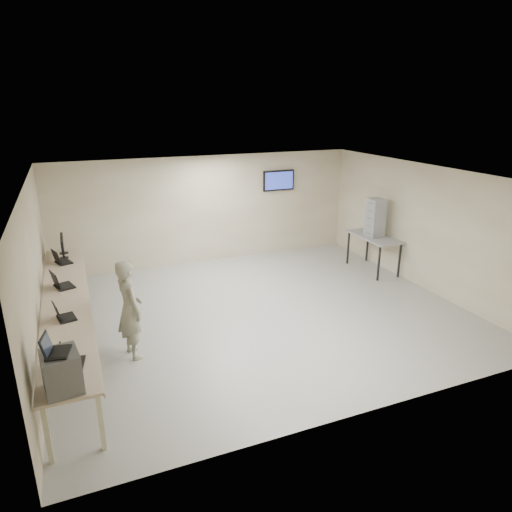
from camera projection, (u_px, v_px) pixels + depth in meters
name	position (u px, v px, depth m)	size (l,w,h in m)	color
room	(260.00, 245.00, 8.97)	(8.01, 7.01, 2.81)	gray
workbench	(67.00, 303.00, 7.81)	(0.76, 6.00, 0.90)	beige
equipment_box	(62.00, 371.00, 5.27)	(0.40, 0.46, 0.48)	#5A5C5F
laptop_on_box	(53.00, 349.00, 5.16)	(0.33, 0.37, 0.25)	black
laptop_0	(68.00, 361.00, 5.80)	(0.35, 0.39, 0.28)	black
laptop_1	(62.00, 315.00, 7.05)	(0.35, 0.39, 0.27)	black
laptop_2	(60.00, 283.00, 8.25)	(0.43, 0.46, 0.31)	black
laptop_3	(61.00, 260.00, 9.48)	(0.42, 0.44, 0.29)	black
monitor_near	(63.00, 247.00, 9.72)	(0.19, 0.43, 0.42)	black
monitor_far	(62.00, 242.00, 10.03)	(0.19, 0.44, 0.43)	black
soldier	(130.00, 309.00, 7.51)	(0.62, 0.41, 1.71)	gray
side_table	(374.00, 239.00, 11.41)	(0.71, 1.51, 0.91)	gray
storage_bins	(375.00, 218.00, 11.23)	(0.36, 0.40, 0.95)	#9FA4A9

